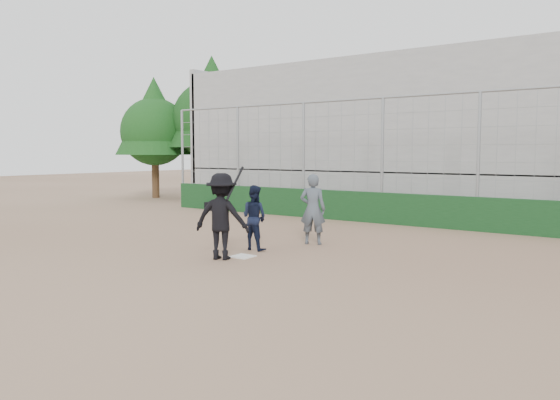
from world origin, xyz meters
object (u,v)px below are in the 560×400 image
Objects in this scene: catcher_crouched at (254,228)px; equipment_bag at (213,206)px; batter_at_plate at (222,216)px; umpire at (313,213)px.

equipment_bag is at bearing 138.84° from catcher_crouched.
batter_at_plate is 1.90× the size of catcher_crouched.
batter_at_plate is at bearing -84.70° from catcher_crouched.
umpire is (0.68, 1.47, 0.27)m from catcher_crouched.
equipment_bag is at bearing -51.60° from umpire.
batter_at_plate is at bearing -46.23° from equipment_bag.
batter_at_plate reaches higher than umpire.
catcher_crouched is 1.31× the size of equipment_bag.
catcher_crouched is 8.91m from equipment_bag.
catcher_crouched is at bearing -41.16° from equipment_bag.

